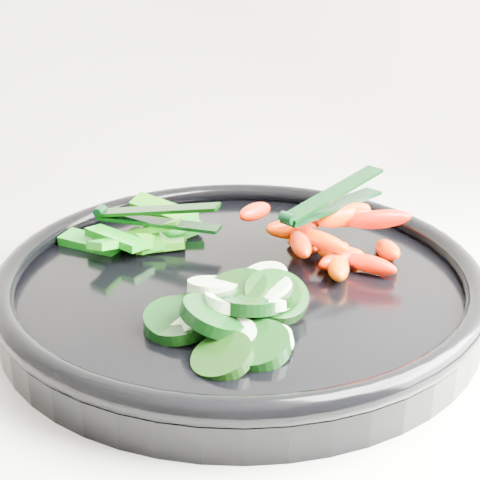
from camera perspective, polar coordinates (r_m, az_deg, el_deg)
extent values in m
cylinder|color=black|center=(0.53, 0.00, -4.21)|extent=(0.46, 0.46, 0.02)
torus|color=black|center=(0.52, 0.00, -2.41)|extent=(0.46, 0.46, 0.02)
cylinder|color=black|center=(0.42, -1.49, -9.95)|extent=(0.06, 0.06, 0.02)
cylinder|color=#E2FBC9|center=(0.44, -0.34, -8.30)|extent=(0.04, 0.04, 0.02)
cylinder|color=black|center=(0.43, 1.26, -9.07)|extent=(0.06, 0.06, 0.02)
cylinder|color=#DEF3C3|center=(0.43, 2.59, -8.65)|extent=(0.04, 0.04, 0.02)
cylinder|color=black|center=(0.48, -1.73, -5.47)|extent=(0.06, 0.06, 0.02)
cylinder|color=beige|center=(0.49, -2.63, -4.54)|extent=(0.04, 0.04, 0.02)
cylinder|color=black|center=(0.45, -5.08, -7.34)|extent=(0.06, 0.06, 0.01)
cylinder|color=#DAF2C2|center=(0.46, -5.14, -6.68)|extent=(0.04, 0.04, 0.01)
cylinder|color=black|center=(0.46, -5.24, -6.99)|extent=(0.06, 0.06, 0.02)
cylinder|color=#DDF5C4|center=(0.46, -2.85, -6.82)|extent=(0.04, 0.04, 0.01)
cylinder|color=black|center=(0.46, -4.48, -6.66)|extent=(0.06, 0.06, 0.03)
cylinder|color=beige|center=(0.45, -4.81, -7.25)|extent=(0.04, 0.04, 0.02)
cylinder|color=black|center=(0.46, 3.04, -4.88)|extent=(0.05, 0.05, 0.02)
cylinder|color=beige|center=(0.47, 2.57, -4.60)|extent=(0.05, 0.05, 0.02)
cylinder|color=black|center=(0.47, -2.27, -4.80)|extent=(0.04, 0.04, 0.02)
cylinder|color=beige|center=(0.48, -2.31, -4.09)|extent=(0.05, 0.05, 0.02)
cylinder|color=black|center=(0.44, -2.36, -6.53)|extent=(0.05, 0.06, 0.03)
cylinder|color=beige|center=(0.45, -1.23, -5.49)|extent=(0.04, 0.04, 0.02)
cylinder|color=black|center=(0.46, 3.07, -4.84)|extent=(0.06, 0.06, 0.03)
cylinder|color=#DBF8C6|center=(0.46, 2.14, -4.83)|extent=(0.04, 0.04, 0.02)
cylinder|color=black|center=(0.47, -0.36, -4.57)|extent=(0.07, 0.07, 0.02)
cylinder|color=#D7EFBF|center=(0.48, 2.06, -3.52)|extent=(0.05, 0.05, 0.02)
cylinder|color=black|center=(0.46, 0.73, -5.30)|extent=(0.05, 0.05, 0.02)
cylinder|color=beige|center=(0.46, 2.57, -5.31)|extent=(0.03, 0.03, 0.01)
ellipsoid|color=#FF2F00|center=(0.54, 8.42, -1.58)|extent=(0.04, 0.05, 0.02)
ellipsoid|color=#E81300|center=(0.54, 8.49, -1.70)|extent=(0.05, 0.04, 0.02)
ellipsoid|color=#F12D00|center=(0.53, 11.08, -2.05)|extent=(0.04, 0.04, 0.02)
ellipsoid|color=#DC5800|center=(0.57, 6.03, -0.14)|extent=(0.05, 0.04, 0.03)
ellipsoid|color=#FF3F00|center=(0.56, 12.46, -0.83)|extent=(0.02, 0.05, 0.03)
ellipsoid|color=#E14000|center=(0.56, 5.81, -0.36)|extent=(0.02, 0.04, 0.02)
ellipsoid|color=#FF5A00|center=(0.52, 8.37, -2.35)|extent=(0.03, 0.05, 0.03)
ellipsoid|color=#E55200|center=(0.55, 8.66, -1.14)|extent=(0.04, 0.02, 0.02)
ellipsoid|color=#FF1A00|center=(0.62, 5.63, 1.83)|extent=(0.03, 0.05, 0.02)
ellipsoid|color=#FA6100|center=(0.60, 5.38, 1.21)|extent=(0.02, 0.04, 0.02)
ellipsoid|color=#F92B00|center=(0.53, 5.16, -0.34)|extent=(0.02, 0.05, 0.02)
ellipsoid|color=#F81100|center=(0.59, 6.97, 2.28)|extent=(0.04, 0.05, 0.03)
ellipsoid|color=#EA0F00|center=(0.56, 5.23, 0.98)|extent=(0.02, 0.05, 0.03)
ellipsoid|color=#E03E00|center=(0.54, 7.04, -0.08)|extent=(0.04, 0.04, 0.02)
ellipsoid|color=red|center=(0.56, 4.49, 0.92)|extent=(0.06, 0.04, 0.03)
ellipsoid|color=#F33200|center=(0.58, 9.54, 1.77)|extent=(0.05, 0.03, 0.02)
ellipsoid|color=#EC4600|center=(0.55, 9.42, 2.13)|extent=(0.04, 0.03, 0.02)
ellipsoid|color=red|center=(0.55, 1.29, 2.43)|extent=(0.04, 0.04, 0.02)
ellipsoid|color=#EA3E00|center=(0.55, 8.90, 2.11)|extent=(0.05, 0.03, 0.02)
ellipsoid|color=red|center=(0.55, 11.83, 1.74)|extent=(0.05, 0.02, 0.02)
cube|color=#1B6D0A|center=(0.58, -7.87, 0.05)|extent=(0.03, 0.06, 0.02)
cube|color=#156C0A|center=(0.58, -6.53, -0.03)|extent=(0.05, 0.05, 0.02)
cube|color=#216A0A|center=(0.61, -4.92, 1.31)|extent=(0.04, 0.04, 0.02)
cube|color=#156609|center=(0.57, -6.79, -0.49)|extent=(0.04, 0.02, 0.01)
cube|color=#09660B|center=(0.59, -6.65, 0.31)|extent=(0.08, 0.04, 0.03)
cube|color=#09600F|center=(0.59, -12.59, -0.21)|extent=(0.06, 0.05, 0.01)
cube|color=#11730A|center=(0.58, -9.33, -0.15)|extent=(0.04, 0.07, 0.03)
cube|color=#1E700A|center=(0.58, -7.27, 1.04)|extent=(0.05, 0.03, 0.02)
cube|color=#0A700B|center=(0.56, -10.80, -0.26)|extent=(0.04, 0.05, 0.02)
cube|color=#0A720B|center=(0.57, -10.55, 0.15)|extent=(0.05, 0.05, 0.01)
cube|color=#166709|center=(0.62, -6.52, 2.54)|extent=(0.06, 0.05, 0.02)
cylinder|color=black|center=(0.51, 4.08, 1.89)|extent=(0.01, 0.01, 0.01)
cube|color=black|center=(0.55, 7.99, 2.88)|extent=(0.10, 0.08, 0.00)
cube|color=black|center=(0.54, 8.05, 4.01)|extent=(0.10, 0.08, 0.02)
cylinder|color=black|center=(0.60, -11.84, 2.44)|extent=(0.01, 0.01, 0.01)
cube|color=black|center=(0.58, -6.98, 1.50)|extent=(0.11, 0.06, 0.00)
cube|color=black|center=(0.57, -7.04, 2.56)|extent=(0.11, 0.06, 0.02)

